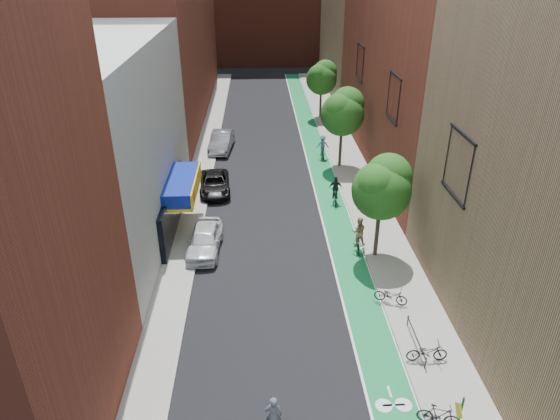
{
  "coord_description": "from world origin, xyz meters",
  "views": [
    {
      "loc": [
        -1.24,
        -14.98,
        16.27
      ],
      "look_at": [
        0.07,
        13.43,
        1.5
      ],
      "focal_mm": 32.0,
      "sensor_mm": 36.0,
      "label": 1
    }
  ],
  "objects": [
    {
      "name": "sidewalk_left",
      "position": [
        -6.0,
        26.0,
        0.07
      ],
      "size": [
        2.0,
        68.0,
        0.15
      ],
      "primitive_type": "cube",
      "color": "gray",
      "rests_on": "ground"
    },
    {
      "name": "parked_car_black",
      "position": [
        -4.6,
        19.59,
        0.67
      ],
      "size": [
        2.62,
        5.0,
        1.34
      ],
      "primitive_type": "imported",
      "rotation": [
        0.0,
        0.0,
        0.08
      ],
      "color": "black",
      "rests_on": "ground"
    },
    {
      "name": "building_left_white",
      "position": [
        -11.0,
        14.0,
        6.0
      ],
      "size": [
        8.0,
        20.0,
        12.0
      ],
      "primitive_type": "cube",
      "color": "silver",
      "rests_on": "ground"
    },
    {
      "name": "building_right_mid_red",
      "position": [
        12.0,
        26.0,
        11.0
      ],
      "size": [
        8.0,
        28.0,
        22.0
      ],
      "primitive_type": "cube",
      "color": "maroon",
      "rests_on": "ground"
    },
    {
      "name": "parked_bike_near",
      "position": [
        5.99,
        1.27,
        0.63
      ],
      "size": [
        1.84,
        0.66,
        0.96
      ],
      "primitive_type": "imported",
      "rotation": [
        0.0,
        0.0,
        1.56
      ],
      "color": "black",
      "rests_on": "sidewalk_right"
    },
    {
      "name": "cyclist_lane_mid",
      "position": [
        4.26,
        17.23,
        0.75
      ],
      "size": [
        1.03,
        1.87,
        2.04
      ],
      "rotation": [
        0.0,
        0.0,
        3.04
      ],
      "color": "black",
      "rests_on": "ground"
    },
    {
      "name": "building_left_far_red",
      "position": [
        -11.0,
        42.0,
        11.0
      ],
      "size": [
        8.0,
        36.0,
        22.0
      ],
      "primitive_type": "cube",
      "color": "maroon",
      "rests_on": "ground"
    },
    {
      "name": "parked_bike_mid",
      "position": [
        5.4,
        -2.1,
        0.64
      ],
      "size": [
        1.7,
        0.96,
        0.99
      ],
      "primitive_type": "imported",
      "rotation": [
        0.0,
        0.0,
        1.25
      ],
      "color": "black",
      "rests_on": "sidewalk_right"
    },
    {
      "name": "tree_mid",
      "position": [
        5.65,
        24.02,
        4.89
      ],
      "size": [
        3.55,
        3.53,
        6.74
      ],
      "color": "#332619",
      "rests_on": "ground"
    },
    {
      "name": "tree_near",
      "position": [
        5.65,
        10.02,
        4.66
      ],
      "size": [
        3.4,
        3.36,
        6.42
      ],
      "color": "#332619",
      "rests_on": "ground"
    },
    {
      "name": "building_right_far_tan",
      "position": [
        12.0,
        50.0,
        9.0
      ],
      "size": [
        8.0,
        20.0,
        18.0
      ],
      "primitive_type": "cube",
      "color": "#8C6B4C",
      "rests_on": "ground"
    },
    {
      "name": "parked_car_silver",
      "position": [
        -4.6,
        28.63,
        0.84
      ],
      "size": [
        2.27,
        5.25,
        1.68
      ],
      "primitive_type": "imported",
      "rotation": [
        0.0,
        0.0,
        -0.1
      ],
      "color": "gray",
      "rests_on": "ground"
    },
    {
      "name": "parked_bike_far",
      "position": [
        5.4,
        5.4,
        0.6
      ],
      "size": [
        1.8,
        1.25,
        0.9
      ],
      "primitive_type": "imported",
      "rotation": [
        0.0,
        0.0,
        1.14
      ],
      "color": "black",
      "rests_on": "sidewalk_right"
    },
    {
      "name": "bike_lane",
      "position": [
        4.0,
        26.0,
        0.01
      ],
      "size": [
        2.0,
        68.0,
        0.01
      ],
      "primitive_type": "cube",
      "color": "#136D3C",
      "rests_on": "ground"
    },
    {
      "name": "parked_car_white",
      "position": [
        -4.6,
        11.13,
        0.79
      ],
      "size": [
        2.14,
        4.76,
        1.59
      ],
      "primitive_type": "imported",
      "rotation": [
        0.0,
        0.0,
        -0.06
      ],
      "color": "silver",
      "rests_on": "ground"
    },
    {
      "name": "sidewalk_right",
      "position": [
        6.5,
        26.0,
        0.07
      ],
      "size": [
        3.0,
        68.0,
        0.15
      ],
      "primitive_type": "cube",
      "color": "gray",
      "rests_on": "ground"
    },
    {
      "name": "tree_far",
      "position": [
        5.65,
        38.02,
        4.5
      ],
      "size": [
        3.3,
        3.25,
        6.21
      ],
      "color": "#332619",
      "rests_on": "ground"
    },
    {
      "name": "ground",
      "position": [
        0.0,
        0.0,
        0.0
      ],
      "size": [
        160.0,
        160.0,
        0.0
      ],
      "primitive_type": "plane",
      "color": "black",
      "rests_on": "ground"
    },
    {
      "name": "cyclist_lane_far",
      "position": [
        4.39,
        26.13,
        0.91
      ],
      "size": [
        1.13,
        1.85,
        2.08
      ],
      "rotation": [
        0.0,
        0.0,
        3.15
      ],
      "color": "black",
      "rests_on": "ground"
    },
    {
      "name": "cyclist_lane_near",
      "position": [
        4.7,
        10.8,
        0.94
      ],
      "size": [
        0.96,
        1.85,
        2.21
      ],
      "rotation": [
        0.0,
        0.0,
        3.06
      ],
      "color": "black",
      "rests_on": "ground"
    }
  ]
}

